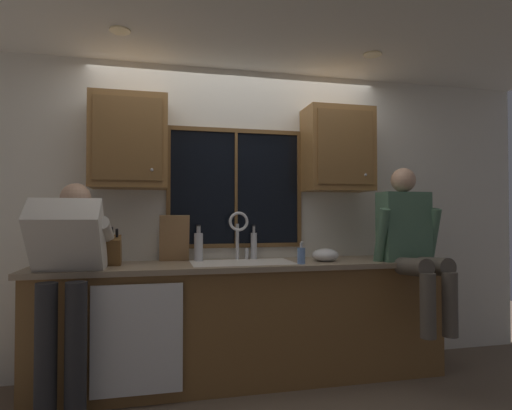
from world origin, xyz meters
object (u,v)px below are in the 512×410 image
(soap_dispenser, at_px, (301,255))
(bottle_tall_clear, at_px, (254,245))
(person_standing, at_px, (67,268))
(knife_block, at_px, (112,251))
(person_sitting_on_counter, at_px, (411,239))
(cutting_board, at_px, (174,238))
(mixing_bowl, at_px, (325,255))
(bottle_green_glass, at_px, (199,246))

(soap_dispenser, distance_m, bottle_tall_clear, 0.51)
(person_standing, distance_m, knife_block, 0.40)
(person_sitting_on_counter, bearing_deg, bottle_tall_clear, 157.07)
(cutting_board, distance_m, mixing_bowl, 1.23)
(mixing_bowl, distance_m, soap_dispenser, 0.30)
(person_sitting_on_counter, height_order, bottle_tall_clear, person_sitting_on_counter)
(mixing_bowl, bearing_deg, person_standing, -172.89)
(person_standing, distance_m, bottle_tall_clear, 1.47)
(person_sitting_on_counter, xyz_separation_m, knife_block, (-2.29, 0.28, -0.08))
(knife_block, xyz_separation_m, cutting_board, (0.46, 0.20, 0.08))
(person_standing, relative_size, cutting_board, 4.02)
(person_sitting_on_counter, distance_m, cutting_board, 1.89)
(mixing_bowl, bearing_deg, person_sitting_on_counter, -18.29)
(knife_block, distance_m, cutting_board, 0.51)
(bottle_green_glass, distance_m, bottle_tall_clear, 0.48)
(knife_block, height_order, bottle_green_glass, knife_block)
(person_sitting_on_counter, bearing_deg, soap_dispenser, 175.82)
(person_standing, height_order, knife_block, person_standing)
(mixing_bowl, relative_size, soap_dispenser, 1.24)
(person_sitting_on_counter, xyz_separation_m, bottle_green_glass, (-1.64, 0.43, -0.06))
(mixing_bowl, bearing_deg, soap_dispenser, -150.23)
(mixing_bowl, xyz_separation_m, soap_dispenser, (-0.26, -0.15, 0.02))
(bottle_green_glass, bearing_deg, knife_block, -166.23)
(cutting_board, xyz_separation_m, mixing_bowl, (1.19, -0.27, -0.14))
(knife_block, bearing_deg, bottle_tall_clear, 11.05)
(person_standing, bearing_deg, knife_block, 50.43)
(knife_block, xyz_separation_m, bottle_green_glass, (0.65, 0.16, 0.01))
(mixing_bowl, bearing_deg, bottle_green_glass, 167.44)
(soap_dispenser, height_order, bottle_tall_clear, bottle_tall_clear)
(person_standing, bearing_deg, bottle_green_glass, 27.19)
(person_standing, height_order, bottle_tall_clear, person_standing)
(person_standing, bearing_deg, mixing_bowl, 7.11)
(cutting_board, xyz_separation_m, soap_dispenser, (0.94, -0.42, -0.12))
(cutting_board, height_order, soap_dispenser, cutting_board)
(bottle_green_glass, bearing_deg, person_sitting_on_counter, -14.84)
(person_standing, xyz_separation_m, soap_dispenser, (1.64, 0.09, 0.04))
(soap_dispenser, relative_size, bottle_tall_clear, 0.60)
(knife_block, bearing_deg, person_sitting_on_counter, -6.89)
(mixing_bowl, distance_m, bottle_green_glass, 1.03)
(cutting_board, height_order, mixing_bowl, cutting_board)
(person_standing, relative_size, knife_block, 4.73)
(mixing_bowl, relative_size, bottle_tall_clear, 0.74)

